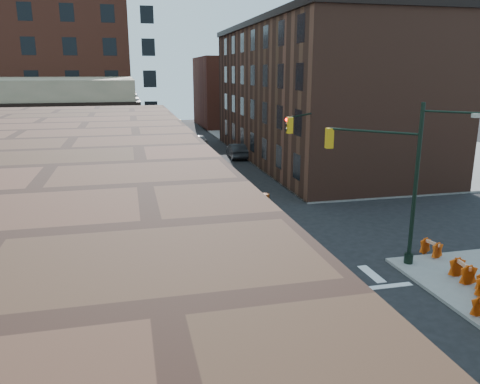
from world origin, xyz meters
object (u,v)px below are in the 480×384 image
police_car (234,208)px  parked_car_wfar (158,148)px  pedestrian_a (77,202)px  barricade_nw_a (134,204)px  barrel_road (265,201)px  parked_car_wnear (169,159)px  pickup (144,201)px  parked_car_enear (237,151)px  pedestrian_b (104,196)px  barrel_bank (147,197)px  barricade_se_a (431,248)px

police_car → parked_car_wfar: size_ratio=1.34×
pedestrian_a → barricade_nw_a: pedestrian_a is taller
parked_car_wfar → barrel_road: bearing=-77.4°
police_car → barrel_road: (2.72, 1.91, -0.23)m
parked_car_wnear → pedestrian_a: size_ratio=2.52×
pickup → parked_car_enear: (11.06, 19.08, 0.05)m
barrel_road → parked_car_wfar: bearing=102.9°
police_car → parked_car_enear: 22.89m
pedestrian_b → barrel_bank: bearing=19.7°
pickup → police_car: bearing=-116.7°
barrel_road → pedestrian_b: bearing=166.5°
barrel_bank → pickup: bearing=-97.9°
barricade_se_a → parked_car_wfar: bearing=5.6°
parked_car_wfar → barrel_road: 26.42m
pedestrian_b → barricade_se_a: size_ratio=1.49×
police_car → pedestrian_b: (-8.45, 4.59, 0.17)m
pedestrian_b → barrel_road: pedestrian_b is taller
pickup → barricade_se_a: bearing=-127.7°
pedestrian_a → barrel_road: (12.80, -0.88, -0.51)m
parked_car_enear → pedestrian_a: size_ratio=2.75×
barrel_bank → barricade_se_a: 19.98m
barricade_nw_a → parked_car_wnear: bearing=68.7°
parked_car_wfar → barrel_road: (5.92, -25.75, -0.11)m
barricade_se_a → barricade_nw_a: size_ratio=0.87×
pedestrian_b → barrel_bank: (3.04, 0.75, -0.48)m
parked_car_enear → barrel_bank: (-10.76, -16.91, -0.35)m
parked_car_enear → pickup: bearing=62.7°
police_car → parked_car_enear: bearing=16.1°
parked_car_enear → pedestrian_a: 24.84m
pedestrian_a → barrel_bank: (4.68, 2.55, -0.59)m
police_car → barricade_nw_a: 7.17m
barrel_road → barricade_se_a: barrel_road is taller
pickup → barricade_nw_a: size_ratio=4.51×
pedestrian_b → barrel_bank: 3.17m
pickup → barricade_se_a: (14.30, -12.08, -0.22)m
pickup → parked_car_wfar: bearing=-3.4°
barrel_bank → parked_car_enear: bearing=57.5°
parked_car_enear → pedestrian_b: (-13.80, -17.66, 0.13)m
parked_car_wfar → pedestrian_a: size_ratio=2.20×
parked_car_wfar → barricade_nw_a: parked_car_wfar is taller
police_car → barrel_bank: police_car is taller
parked_car_enear → barricade_nw_a: (-11.76, -19.04, -0.21)m
barrel_bank → pedestrian_b: bearing=-166.1°
parked_car_wfar → pedestrian_a: (-6.88, -24.87, 0.40)m
parked_car_wnear → barrel_bank: (-2.86, -13.75, -0.31)m
police_car → parked_car_wnear: 19.27m
parked_car_wfar → barricade_se_a: bearing=-72.5°
pickup → barrel_bank: 2.21m
pedestrian_b → parked_car_wnear: bearing=73.7°
parked_car_enear → barricade_se_a: size_ratio=4.66×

